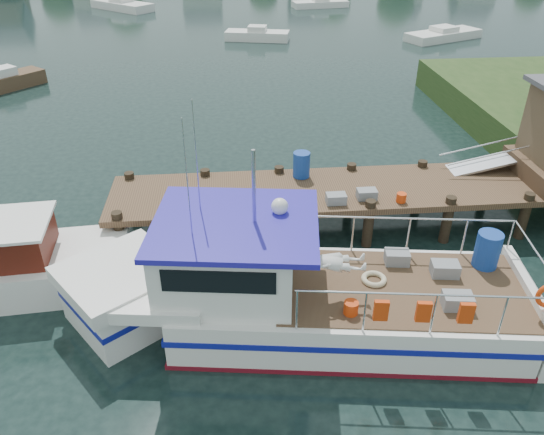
{
  "coord_description": "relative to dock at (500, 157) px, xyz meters",
  "views": [
    {
      "loc": [
        -2.23,
        -14.84,
        9.33
      ],
      "look_at": [
        -1.0,
        -1.5,
        1.3
      ],
      "focal_mm": 35.0,
      "sensor_mm": 36.0,
      "label": 1
    }
  ],
  "objects": [
    {
      "name": "ground_plane",
      "position": [
        -6.51,
        -0.01,
        -2.24
      ],
      "size": [
        160.0,
        160.0,
        0.0
      ],
      "primitive_type": "plane",
      "color": "black"
    },
    {
      "name": "dock",
      "position": [
        0.0,
        0.0,
        0.0
      ],
      "size": [
        16.6,
        3.0,
        4.78
      ],
      "color": "#4C3624",
      "rests_on": "ground"
    },
    {
      "name": "lobster_boat",
      "position": [
        -7.39,
        -4.69,
        -1.2
      ],
      "size": [
        11.95,
        4.83,
        5.75
      ],
      "rotation": [
        0.0,
        0.0,
        -0.14
      ],
      "color": "silver",
      "rests_on": "ground"
    },
    {
      "name": "moored_rowboat",
      "position": [
        -21.17,
        16.41,
        -1.78
      ],
      "size": [
        3.94,
        4.14,
        1.24
      ],
      "rotation": [
        0.0,
        0.0,
        0.31
      ],
      "color": "#4C3624",
      "rests_on": "ground"
    },
    {
      "name": "moored_far",
      "position": [
        1.37,
        41.69,
        -1.89
      ],
      "size": [
        5.8,
        2.72,
        0.95
      ],
      "rotation": [
        0.0,
        0.0,
        0.41
      ],
      "color": "silver",
      "rests_on": "ground"
    },
    {
      "name": "moored_b",
      "position": [
        -5.99,
        27.47,
        -1.84
      ],
      "size": [
        5.11,
        2.7,
        1.07
      ],
      "rotation": [
        0.0,
        0.0,
        0.39
      ],
      "color": "silver",
      "rests_on": "ground"
    },
    {
      "name": "moored_c",
      "position": [
        8.46,
        26.41,
        -1.87
      ],
      "size": [
        6.59,
        4.54,
        0.99
      ],
      "rotation": [
        0.0,
        0.0,
        0.25
      ],
      "color": "silver",
      "rests_on": "ground"
    },
    {
      "name": "moored_d",
      "position": [
        -18.44,
        42.12,
        -1.8
      ],
      "size": [
        6.73,
        6.46,
        1.18
      ],
      "rotation": [
        0.0,
        0.0,
        0.3
      ],
      "color": "silver",
      "rests_on": "ground"
    }
  ]
}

